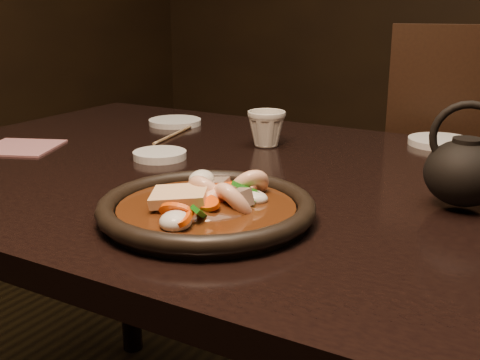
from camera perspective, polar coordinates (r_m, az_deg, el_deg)
The scene contains 11 objects.
table at distance 1.03m, azimuth 5.58°, elevation -4.15°, with size 1.60×0.90×0.75m.
chair at distance 1.65m, azimuth 21.13°, elevation -2.09°, with size 0.56×0.56×0.99m.
plate at distance 0.82m, azimuth -3.19°, elevation -2.76°, with size 0.30×0.30×0.03m.
stirfry at distance 0.82m, azimuth -2.90°, elevation -2.19°, with size 0.15×0.23×0.07m.
soy_dish at distance 1.15m, azimuth -7.61°, elevation 2.37°, with size 0.10×0.10×0.01m, color silver.
saucer_left at distance 1.47m, azimuth -6.19°, elevation 5.50°, with size 0.13×0.13×0.01m, color silver.
saucer_right at distance 1.32m, azimuth 18.49°, elevation 3.47°, with size 0.13×0.13×0.01m, color silver.
tea_cup at distance 1.23m, azimuth 2.53°, elevation 5.01°, with size 0.08×0.07×0.08m, color beige.
chopsticks at distance 1.36m, azimuth -5.89°, elevation 4.50°, with size 0.05×0.23×0.01m.
napkin at distance 1.30m, azimuth -20.06°, elevation 2.93°, with size 0.14×0.14×0.00m, color #985D5E.
teapot at distance 0.92m, azimuth 20.55°, elevation 0.96°, with size 0.14×0.11×0.15m.
Camera 1 is at (0.40, -0.88, 1.04)m, focal length 45.00 mm.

